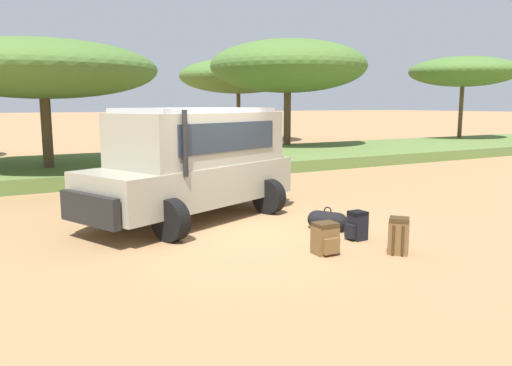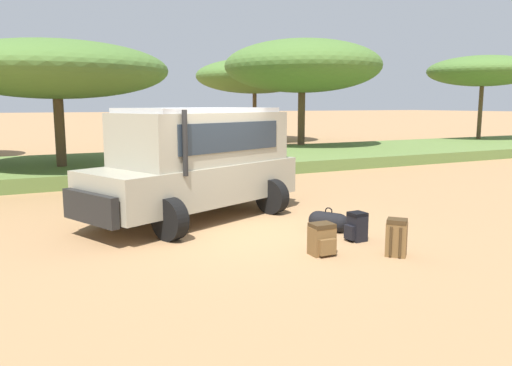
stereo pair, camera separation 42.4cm
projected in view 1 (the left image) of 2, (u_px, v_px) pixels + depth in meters
name	position (u px, v px, depth m)	size (l,w,h in m)	color
ground_plane	(237.00, 231.00, 10.02)	(320.00, 320.00, 0.00)	#9E754C
grass_bank	(115.00, 166.00, 18.60)	(120.00, 7.00, 0.44)	#5B7538
safari_vehicle	(195.00, 161.00, 10.91)	(5.39, 3.80, 2.44)	gray
backpack_beside_front_wheel	(325.00, 239.00, 8.44)	(0.41, 0.42, 0.54)	brown
backpack_cluster_center	(399.00, 236.00, 8.43)	(0.45, 0.45, 0.63)	brown
backpack_near_rear_wheel	(357.00, 226.00, 9.34)	(0.40, 0.32, 0.54)	black
duffel_bag_low_black_case	(328.00, 221.00, 10.06)	(0.61, 0.79, 0.48)	black
acacia_tree_centre_back	(43.00, 70.00, 16.10)	(7.25, 7.71, 4.55)	brown
acacia_tree_right_mid	(288.00, 67.00, 25.30)	(7.80, 8.21, 5.72)	brown
acacia_tree_far_right	(238.00, 76.00, 33.71)	(7.88, 8.46, 5.56)	brown
acacia_tree_distant_right	(463.00, 72.00, 30.28)	(6.60, 6.31, 5.37)	brown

